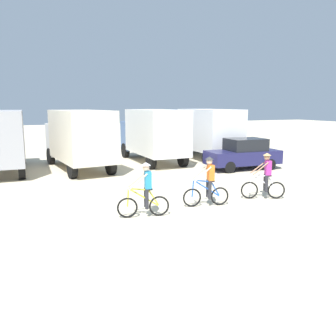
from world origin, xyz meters
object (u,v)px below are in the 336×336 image
at_px(sedan_parked, 243,154).
at_px(cyclist_near_camera, 265,178).
at_px(box_truck_white_box, 153,133).
at_px(cyclist_orange_shirt, 145,192).
at_px(box_truck_avon_van, 205,131).
at_px(cyclist_cowboy_hat, 208,183).
at_px(box_truck_grey_hauler, 0,138).
at_px(box_truck_cream_rv, 78,137).

distance_m(sedan_parked, cyclist_near_camera, 6.54).
height_order(box_truck_white_box, cyclist_orange_shirt, box_truck_white_box).
xyz_separation_m(box_truck_avon_van, cyclist_cowboy_hat, (-5.67, -10.32, -1.03)).
relative_size(box_truck_grey_hauler, cyclist_cowboy_hat, 3.75).
relative_size(box_truck_cream_rv, box_truck_avon_van, 1.02).
relative_size(box_truck_cream_rv, box_truck_white_box, 1.03).
bearing_deg(box_truck_grey_hauler, cyclist_cowboy_hat, -55.12).
bearing_deg(box_truck_avon_van, sedan_parked, -90.62).
bearing_deg(box_truck_white_box, cyclist_cowboy_hat, -99.93).
distance_m(box_truck_cream_rv, box_truck_avon_van, 8.75).
relative_size(cyclist_orange_shirt, cyclist_cowboy_hat, 1.00).
xyz_separation_m(box_truck_grey_hauler, cyclist_cowboy_hat, (7.04, -10.10, -1.03)).
bearing_deg(cyclist_near_camera, cyclist_orange_shirt, -176.61).
bearing_deg(box_truck_avon_van, cyclist_cowboy_hat, -118.79).
bearing_deg(box_truck_white_box, sedan_parked, -48.73).
bearing_deg(cyclist_cowboy_hat, cyclist_near_camera, -0.01).
xyz_separation_m(box_truck_white_box, sedan_parked, (3.85, -4.38, -0.99)).
height_order(sedan_parked, cyclist_cowboy_hat, cyclist_cowboy_hat).
height_order(box_truck_grey_hauler, box_truck_cream_rv, same).
height_order(box_truck_cream_rv, sedan_parked, box_truck_cream_rv).
height_order(cyclist_orange_shirt, cyclist_cowboy_hat, same).
xyz_separation_m(box_truck_grey_hauler, box_truck_white_box, (8.82, 0.06, 0.00)).
bearing_deg(box_truck_white_box, cyclist_orange_shirt, -112.32).
bearing_deg(sedan_parked, cyclist_orange_shirt, -143.26).
distance_m(box_truck_grey_hauler, cyclist_near_camera, 13.96).
height_order(box_truck_grey_hauler, box_truck_white_box, same).
height_order(cyclist_orange_shirt, cyclist_near_camera, same).
bearing_deg(cyclist_orange_shirt, box_truck_white_box, 67.68).
relative_size(sedan_parked, cyclist_near_camera, 2.35).
bearing_deg(cyclist_near_camera, cyclist_cowboy_hat, 179.99).
bearing_deg(box_truck_cream_rv, cyclist_near_camera, -59.19).
distance_m(box_truck_avon_van, cyclist_near_camera, 10.83).
xyz_separation_m(box_truck_grey_hauler, box_truck_cream_rv, (4.02, -0.76, 0.00)).
height_order(box_truck_white_box, cyclist_near_camera, box_truck_white_box).
distance_m(box_truck_grey_hauler, box_truck_white_box, 8.82).
height_order(cyclist_cowboy_hat, cyclist_near_camera, same).
xyz_separation_m(sedan_parked, cyclist_orange_shirt, (-8.14, -6.08, -0.04)).
bearing_deg(cyclist_orange_shirt, cyclist_cowboy_hat, 6.81).
xyz_separation_m(box_truck_avon_van, cyclist_orange_shirt, (-8.19, -10.62, -1.03)).
xyz_separation_m(box_truck_cream_rv, cyclist_orange_shirt, (0.50, -9.64, -1.03)).
xyz_separation_m(box_truck_cream_rv, cyclist_near_camera, (5.57, -9.34, -1.03)).
height_order(box_truck_grey_hauler, sedan_parked, box_truck_grey_hauler).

